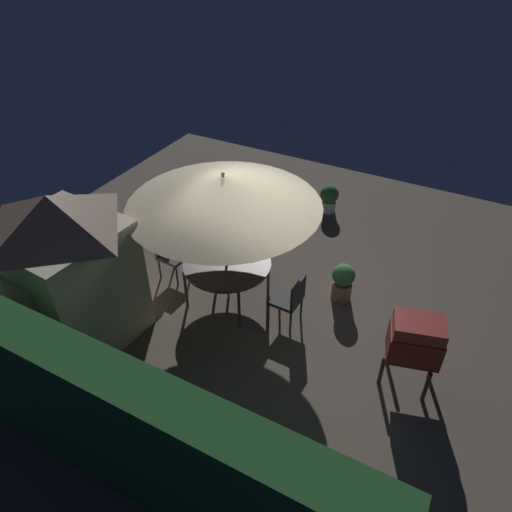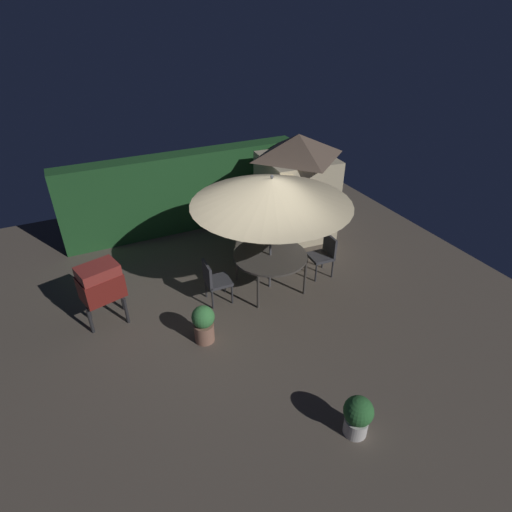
% 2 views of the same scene
% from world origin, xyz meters
% --- Properties ---
extents(ground_plane, '(11.00, 11.00, 0.00)m').
position_xyz_m(ground_plane, '(0.00, 0.00, 0.00)').
color(ground_plane, brown).
extents(hedge_backdrop, '(5.95, 0.53, 1.96)m').
position_xyz_m(hedge_backdrop, '(0.00, 3.50, 0.98)').
color(hedge_backdrop, '#1E4C23').
rests_on(hedge_backdrop, ground).
extents(garden_shed, '(1.80, 1.76, 2.52)m').
position_xyz_m(garden_shed, '(2.33, 1.99, 1.28)').
color(garden_shed, '#C6B793').
rests_on(garden_shed, ground).
extents(patio_table, '(1.47, 1.47, 0.77)m').
position_xyz_m(patio_table, '(0.71, 0.20, 0.72)').
color(patio_table, '#47423D').
rests_on(patio_table, ground).
extents(patio_umbrella, '(3.00, 3.00, 2.43)m').
position_xyz_m(patio_umbrella, '(0.71, 0.20, 2.13)').
color(patio_umbrella, '#4C4C51').
rests_on(patio_umbrella, ground).
extents(bbq_grill, '(0.81, 0.67, 1.20)m').
position_xyz_m(bbq_grill, '(-2.45, 0.55, 0.85)').
color(bbq_grill, maroon).
rests_on(bbq_grill, ground).
extents(chair_near_shed, '(0.49, 0.48, 0.90)m').
position_xyz_m(chair_near_shed, '(1.97, 0.13, 0.52)').
color(chair_near_shed, '#38383D').
rests_on(chair_near_shed, ground).
extents(chair_far_side, '(0.48, 0.47, 0.90)m').
position_xyz_m(chair_far_side, '(-0.48, 0.23, 0.52)').
color(chair_far_side, '#38383D').
rests_on(chair_far_side, ground).
extents(potted_plant_by_shed, '(0.39, 0.39, 0.72)m').
position_xyz_m(potted_plant_by_shed, '(-1.03, -0.71, 0.38)').
color(potted_plant_by_shed, '#936651').
rests_on(potted_plant_by_shed, ground).
extents(potted_plant_by_grill, '(0.41, 0.41, 0.64)m').
position_xyz_m(potted_plant_by_grill, '(0.22, -3.31, 0.35)').
color(potted_plant_by_grill, silver).
rests_on(potted_plant_by_grill, ground).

